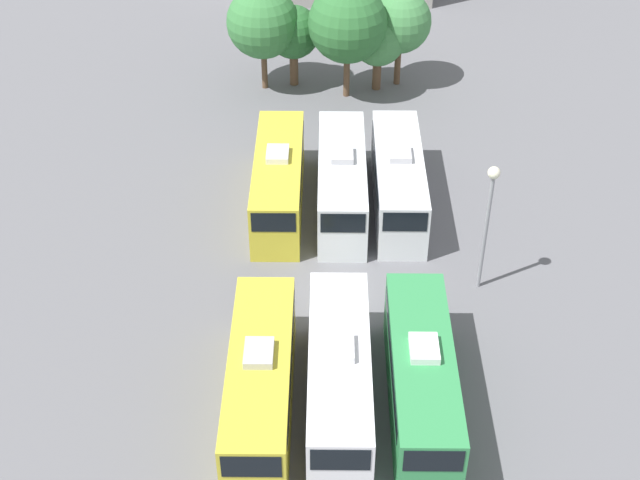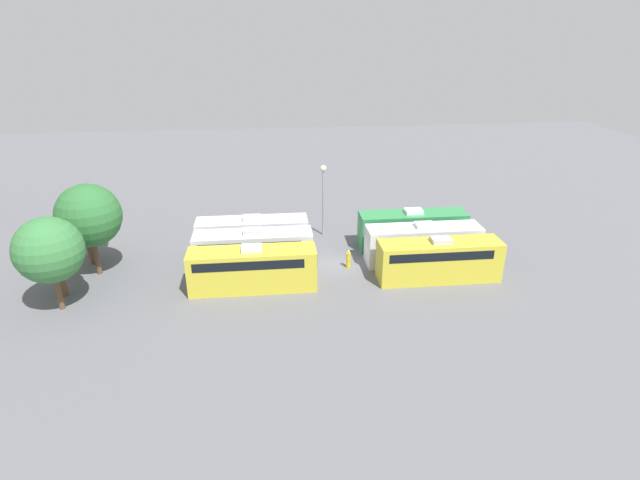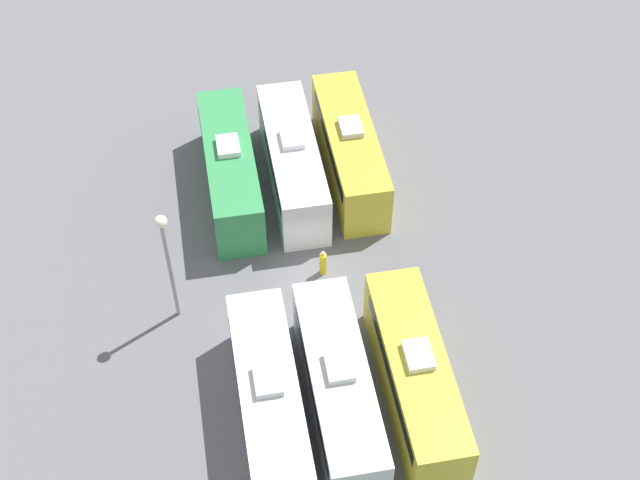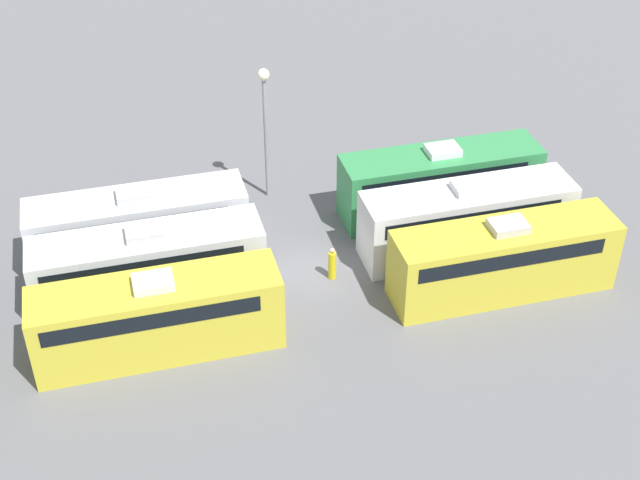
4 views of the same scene
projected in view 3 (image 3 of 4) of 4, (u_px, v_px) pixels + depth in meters
ground_plane at (313, 285)px, 45.92m from camera, size 126.11×126.11×0.00m
bus_0 at (350, 150)px, 49.95m from camera, size 2.62×10.04×3.67m
bus_1 at (293, 161)px, 49.34m from camera, size 2.62×10.04×3.67m
bus_2 at (230, 169)px, 48.95m from camera, size 2.62×10.04×3.67m
bus_3 at (416, 376)px, 40.13m from camera, size 2.62×10.04×3.67m
bus_4 at (339, 388)px, 39.74m from camera, size 2.62×10.04×3.67m
bus_5 at (270, 401)px, 39.29m from camera, size 2.62×10.04×3.67m
worker_person at (323, 263)px, 45.89m from camera, size 0.36×0.36×1.65m
light_pole at (166, 250)px, 41.03m from camera, size 0.60×0.60×7.14m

